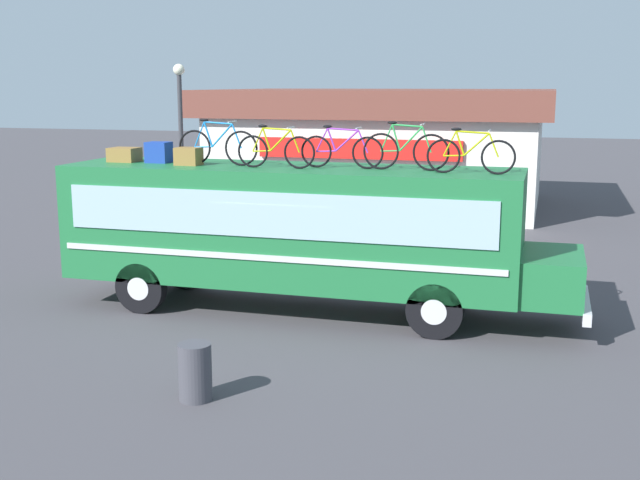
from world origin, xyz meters
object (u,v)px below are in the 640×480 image
bus (299,227)px  luggage_bag_3 (188,156)px  luggage_bag_2 (159,152)px  rooftop_bicycle_5 (470,155)px  rooftop_bicycle_2 (276,150)px  luggage_bag_1 (124,155)px  rooftop_bicycle_4 (406,150)px  street_lamp (181,134)px  rooftop_bicycle_1 (218,146)px  trash_bin (195,372)px  rooftop_bicycle_3 (341,150)px

bus → luggage_bag_3: size_ratio=21.42×
luggage_bag_2 → luggage_bag_3: size_ratio=0.98×
luggage_bag_2 → rooftop_bicycle_5: (6.83, -0.33, 0.14)m
rooftop_bicycle_2 → luggage_bag_1: bearing=174.2°
rooftop_bicycle_2 → rooftop_bicycle_4: rooftop_bicycle_4 is taller
luggage_bag_1 → rooftop_bicycle_4: rooftop_bicycle_4 is taller
luggage_bag_2 → street_lamp: street_lamp is taller
rooftop_bicycle_2 → luggage_bag_3: bearing=177.7°
rooftop_bicycle_1 → rooftop_bicycle_5: bearing=-2.0°
rooftop_bicycle_2 → luggage_bag_2: bearing=172.4°
bus → trash_bin: size_ratio=12.16×
rooftop_bicycle_5 → luggage_bag_3: bearing=179.7°
luggage_bag_3 → rooftop_bicycle_3: size_ratio=0.29×
rooftop_bicycle_3 → trash_bin: (-0.97, -5.18, -3.04)m
luggage_bag_3 → rooftop_bicycle_1: 0.67m
luggage_bag_1 → street_lamp: (-1.69, 6.35, 0.07)m
luggage_bag_3 → rooftop_bicycle_4: bearing=3.3°
luggage_bag_2 → rooftop_bicycle_4: 5.51m
luggage_bag_3 → street_lamp: bearing=117.1°
luggage_bag_1 → luggage_bag_3: (1.71, -0.29, 0.03)m
bus → luggage_bag_3: luggage_bag_3 is taller
rooftop_bicycle_3 → rooftop_bicycle_5: bearing=-6.4°
luggage_bag_1 → rooftop_bicycle_3: size_ratio=0.35×
luggage_bag_3 → rooftop_bicycle_1: bearing=13.8°
rooftop_bicycle_1 → rooftop_bicycle_3: (2.70, 0.12, -0.04)m
luggage_bag_2 → rooftop_bicycle_1: (1.47, -0.15, 0.18)m
bus → luggage_bag_3: (-2.40, -0.26, 1.47)m
luggage_bag_2 → street_lamp: 6.83m
luggage_bag_3 → rooftop_bicycle_1: (0.61, 0.15, 0.22)m
luggage_bag_1 → rooftop_bicycle_2: size_ratio=0.37×
bus → trash_bin: (-0.06, -5.18, -1.38)m
rooftop_bicycle_3 → street_lamp: (-6.72, 6.37, -0.15)m
rooftop_bicycle_1 → rooftop_bicycle_4: bearing=1.6°
luggage_bag_2 → rooftop_bicycle_3: (4.18, -0.03, 0.14)m
rooftop_bicycle_3 → street_lamp: bearing=136.5°
luggage_bag_1 → rooftop_bicycle_3: bearing=-0.3°
luggage_bag_2 → rooftop_bicycle_3: size_ratio=0.29×
rooftop_bicycle_2 → rooftop_bicycle_3: 1.36m
bus → rooftop_bicycle_4: (2.25, 0.01, 1.69)m
rooftop_bicycle_5 → trash_bin: 6.80m
rooftop_bicycle_3 → rooftop_bicycle_4: rooftop_bicycle_4 is taller
luggage_bag_3 → street_lamp: 7.46m
bus → luggage_bag_2: size_ratio=21.91×
luggage_bag_2 → rooftop_bicycle_1: 1.49m
rooftop_bicycle_3 → rooftop_bicycle_5: 2.67m
luggage_bag_1 → luggage_bag_3: luggage_bag_3 is taller
luggage_bag_1 → rooftop_bicycle_3: 5.03m
bus → street_lamp: size_ratio=2.03×
bus → luggage_bag_1: 4.35m
bus → luggage_bag_2: (-3.26, 0.04, 1.51)m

